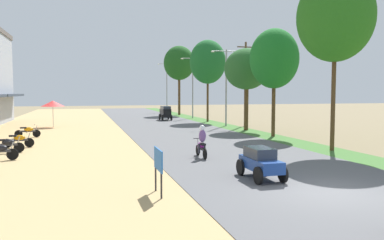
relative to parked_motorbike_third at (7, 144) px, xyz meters
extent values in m
plane|color=#7A6B4C|center=(11.81, -12.04, -0.55)|extent=(180.00, 180.00, 0.00)
cube|color=#565659|center=(11.81, -12.04, -0.51)|extent=(9.00, 140.00, 0.08)
cube|color=#2D3847|center=(-3.55, 22.94, 2.52)|extent=(1.20, 10.41, 0.25)
cylinder|color=black|center=(0.66, -2.46, -0.21)|extent=(0.56, 0.06, 0.56)
ellipsoid|color=black|center=(0.12, -2.46, 0.11)|extent=(0.64, 0.28, 0.32)
cylinder|color=#A5A8AD|center=(0.60, -2.46, 0.06)|extent=(0.26, 0.05, 0.68)
cylinder|color=black|center=(0.54, -2.46, 0.43)|extent=(0.04, 0.54, 0.04)
cylinder|color=black|center=(0.59, 0.00, -0.21)|extent=(0.56, 0.06, 0.56)
cube|color=#333338|center=(-0.03, 0.00, -0.03)|extent=(1.12, 0.12, 0.12)
ellipsoid|color=black|center=(0.05, 0.00, 0.11)|extent=(0.64, 0.28, 0.32)
cube|color=black|center=(-0.31, 0.00, 0.23)|extent=(0.44, 0.20, 0.10)
cylinder|color=#A5A8AD|center=(0.53, 0.00, 0.06)|extent=(0.26, 0.05, 0.68)
cylinder|color=black|center=(0.47, 0.00, 0.43)|extent=(0.04, 0.54, 0.04)
cylinder|color=black|center=(0.86, 2.05, -0.21)|extent=(0.56, 0.06, 0.56)
cylinder|color=black|center=(-0.38, 2.05, -0.21)|extent=(0.56, 0.06, 0.56)
cube|color=#333338|center=(0.24, 2.05, -0.03)|extent=(1.12, 0.12, 0.12)
ellipsoid|color=orange|center=(0.32, 2.05, 0.11)|extent=(0.64, 0.28, 0.32)
cube|color=black|center=(-0.04, 2.05, 0.23)|extent=(0.44, 0.20, 0.10)
cylinder|color=#A5A8AD|center=(0.80, 2.05, 0.06)|extent=(0.26, 0.05, 0.68)
cylinder|color=black|center=(0.74, 2.05, 0.43)|extent=(0.04, 0.54, 0.04)
cylinder|color=black|center=(0.66, 7.59, -0.21)|extent=(0.56, 0.06, 0.56)
cylinder|color=black|center=(-0.58, 7.59, -0.21)|extent=(0.56, 0.06, 0.56)
cube|color=#333338|center=(0.04, 7.59, -0.03)|extent=(1.12, 0.12, 0.12)
ellipsoid|color=orange|center=(0.12, 7.59, 0.11)|extent=(0.64, 0.28, 0.32)
cube|color=black|center=(-0.24, 7.59, 0.23)|extent=(0.44, 0.20, 0.10)
cylinder|color=#A5A8AD|center=(0.60, 7.59, 0.06)|extent=(0.26, 0.05, 0.68)
cylinder|color=black|center=(0.54, 7.59, 0.43)|extent=(0.04, 0.54, 0.04)
cylinder|color=#262628|center=(6.36, -11.23, -0.09)|extent=(0.06, 0.06, 0.80)
cylinder|color=#262628|center=(6.36, -10.23, -0.09)|extent=(0.06, 0.06, 0.80)
cube|color=#1959B2|center=(6.36, -10.73, 0.66)|extent=(0.04, 1.30, 0.70)
cylinder|color=#99999E|center=(1.20, 16.24, 0.56)|extent=(0.05, 0.05, 2.10)
cone|color=red|center=(1.20, 16.24, 1.76)|extent=(2.20, 2.20, 0.55)
cylinder|color=#4C351E|center=(17.69, -3.97, 2.58)|extent=(0.24, 0.24, 6.14)
ellipsoid|color=#25661A|center=(17.69, -3.97, 7.03)|extent=(4.25, 4.25, 5.01)
cylinder|color=#4C351E|center=(17.81, 3.38, 1.81)|extent=(0.28, 0.28, 4.61)
ellipsoid|color=#196822|center=(17.81, 3.38, 5.34)|extent=(3.65, 3.65, 4.45)
cylinder|color=#4C351E|center=(17.78, 8.40, 1.69)|extent=(0.38, 0.38, 4.37)
ellipsoid|color=#255826|center=(17.78, 8.40, 4.86)|extent=(3.88, 3.88, 3.59)
cylinder|color=#4C351E|center=(17.59, 18.78, 2.20)|extent=(0.24, 0.24, 5.39)
ellipsoid|color=#195E26|center=(17.59, 18.78, 6.25)|extent=(4.08, 4.08, 4.92)
cylinder|color=#4C351E|center=(17.63, 32.52, 2.63)|extent=(0.35, 0.35, 6.25)
ellipsoid|color=#1A4F1A|center=(17.63, 32.52, 7.13)|extent=(4.53, 4.53, 4.99)
cylinder|color=gray|center=(17.61, 12.95, 3.26)|extent=(0.16, 0.16, 7.50)
cylinder|color=gray|center=(16.91, 12.95, 6.85)|extent=(1.40, 0.08, 0.08)
ellipsoid|color=silver|center=(16.21, 12.95, 6.78)|extent=(0.36, 0.20, 0.14)
cylinder|color=gray|center=(18.31, 12.95, 6.85)|extent=(1.40, 0.08, 0.08)
ellipsoid|color=silver|center=(19.01, 12.95, 6.78)|extent=(0.36, 0.20, 0.14)
cylinder|color=gray|center=(17.61, 25.14, 3.42)|extent=(0.16, 0.16, 7.82)
cylinder|color=gray|center=(16.91, 25.14, 7.18)|extent=(1.40, 0.08, 0.08)
ellipsoid|color=silver|center=(16.21, 25.14, 7.11)|extent=(0.36, 0.20, 0.14)
cylinder|color=gray|center=(18.31, 25.14, 7.18)|extent=(1.40, 0.08, 0.08)
ellipsoid|color=silver|center=(19.01, 25.14, 7.11)|extent=(0.36, 0.20, 0.14)
cylinder|color=gray|center=(17.61, 41.28, 3.65)|extent=(0.16, 0.16, 8.28)
cylinder|color=gray|center=(16.91, 41.28, 7.64)|extent=(1.40, 0.08, 0.08)
ellipsoid|color=silver|center=(16.21, 41.28, 7.57)|extent=(0.36, 0.20, 0.14)
cylinder|color=gray|center=(18.31, 41.28, 7.64)|extent=(1.40, 0.08, 0.08)
ellipsoid|color=silver|center=(19.01, 41.28, 7.57)|extent=(0.36, 0.20, 0.14)
cylinder|color=brown|center=(19.65, 12.91, 3.63)|extent=(0.20, 0.20, 8.36)
cube|color=#473323|center=(19.65, 12.91, 7.31)|extent=(1.80, 0.10, 0.10)
cube|color=navy|center=(10.53, -9.60, 0.10)|extent=(0.88, 2.25, 0.44)
cube|color=#232B38|center=(10.53, -9.50, 0.52)|extent=(0.81, 1.30, 0.40)
cylinder|color=black|center=(10.03, -8.79, -0.15)|extent=(0.11, 0.64, 0.64)
cylinder|color=black|center=(11.02, -8.79, -0.15)|extent=(0.11, 0.64, 0.64)
cylinder|color=black|center=(10.03, -10.41, -0.15)|extent=(0.11, 0.64, 0.64)
cylinder|color=black|center=(11.02, -10.41, -0.15)|extent=(0.11, 0.64, 0.64)
cube|color=black|center=(13.40, 22.18, 0.38)|extent=(0.95, 2.40, 0.95)
cube|color=#232B38|center=(13.40, 22.08, 1.03)|extent=(0.87, 2.00, 0.35)
cylinder|color=black|center=(13.93, 21.32, -0.13)|extent=(0.12, 0.68, 0.68)
cylinder|color=black|center=(12.86, 21.32, -0.13)|extent=(0.12, 0.68, 0.68)
cylinder|color=black|center=(13.93, 23.05, -0.13)|extent=(0.12, 0.68, 0.68)
cylinder|color=black|center=(12.86, 23.05, -0.13)|extent=(0.12, 0.68, 0.68)
cylinder|color=black|center=(9.76, -3.74, -0.19)|extent=(0.06, 0.56, 0.56)
cylinder|color=black|center=(9.76, -4.98, -0.19)|extent=(0.06, 0.56, 0.56)
cube|color=#333338|center=(9.76, -4.36, -0.01)|extent=(0.12, 1.12, 0.12)
ellipsoid|color=#8C1E8C|center=(9.76, -4.28, 0.13)|extent=(0.28, 0.64, 0.32)
cube|color=black|center=(9.76, -4.64, 0.25)|extent=(0.20, 0.44, 0.10)
cylinder|color=#A5A8AD|center=(9.76, -3.80, 0.08)|extent=(0.05, 0.26, 0.68)
cylinder|color=black|center=(9.76, -3.86, 0.45)|extent=(0.54, 0.04, 0.04)
ellipsoid|color=#724C8C|center=(9.76, -4.56, 0.65)|extent=(0.36, 0.28, 0.64)
sphere|color=white|center=(9.76, -4.52, 1.05)|extent=(0.28, 0.28, 0.28)
cylinder|color=#2D2D38|center=(9.62, -4.46, 0.01)|extent=(0.12, 0.12, 0.48)
cylinder|color=#2D2D38|center=(9.90, -4.46, 0.01)|extent=(0.12, 0.12, 0.48)
camera|label=1|loc=(4.10, -22.88, 2.82)|focal=36.12mm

